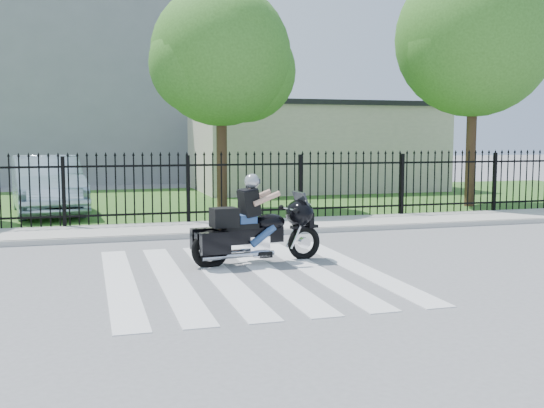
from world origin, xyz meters
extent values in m
plane|color=slate|center=(0.00, 0.00, 0.00)|extent=(120.00, 120.00, 0.00)
cube|color=#ADAAA3|center=(0.00, 5.00, 0.06)|extent=(40.00, 2.00, 0.12)
cube|color=#ADAAA3|center=(0.00, 4.00, 0.06)|extent=(40.00, 0.12, 0.12)
cube|color=#2C551D|center=(0.00, 12.00, 0.01)|extent=(40.00, 12.00, 0.02)
cube|color=black|center=(0.00, 6.00, 0.35)|extent=(26.00, 0.04, 0.05)
cube|color=black|center=(0.00, 6.00, 1.55)|extent=(26.00, 0.04, 0.05)
cylinder|color=#382316|center=(1.50, 9.00, 2.08)|extent=(0.32, 0.32, 4.16)
sphere|color=#32631C|center=(1.50, 9.00, 4.68)|extent=(4.20, 4.20, 4.20)
cylinder|color=#382316|center=(9.50, 8.00, 2.40)|extent=(0.32, 0.32, 4.80)
sphere|color=#32631C|center=(9.50, 8.00, 5.40)|extent=(5.00, 5.00, 5.00)
cube|color=beige|center=(7.00, 16.00, 1.75)|extent=(10.00, 6.00, 3.50)
cube|color=black|center=(7.00, 16.00, 3.60)|extent=(10.20, 6.20, 0.20)
cube|color=gray|center=(-3.00, 26.00, 6.00)|extent=(15.00, 10.00, 12.00)
torus|color=black|center=(1.38, 1.00, 0.31)|extent=(0.66, 0.21, 0.65)
torus|color=black|center=(-0.43, 0.75, 0.31)|extent=(0.70, 0.23, 0.68)
cube|color=black|center=(0.31, 0.86, 0.52)|extent=(1.24, 0.39, 0.28)
ellipsoid|color=black|center=(0.68, 0.91, 0.73)|extent=(0.63, 0.45, 0.31)
cube|color=black|center=(0.12, 0.83, 0.69)|extent=(0.64, 0.38, 0.09)
cube|color=silver|center=(0.45, 0.88, 0.36)|extent=(0.41, 0.33, 0.28)
ellipsoid|color=black|center=(1.28, 0.99, 0.86)|extent=(0.59, 0.74, 0.51)
cube|color=black|center=(-0.17, 0.79, 0.86)|extent=(0.49, 0.41, 0.34)
cube|color=navy|center=(0.23, 0.85, 0.81)|extent=(0.35, 0.32, 0.17)
sphere|color=#9EA1A5|center=(0.35, 0.86, 1.48)|extent=(0.27, 0.27, 0.27)
imported|color=#A1BBCB|center=(-3.58, 9.72, 0.87)|extent=(2.49, 5.36, 1.70)
camera|label=1|loc=(-2.45, -9.99, 2.25)|focal=42.00mm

